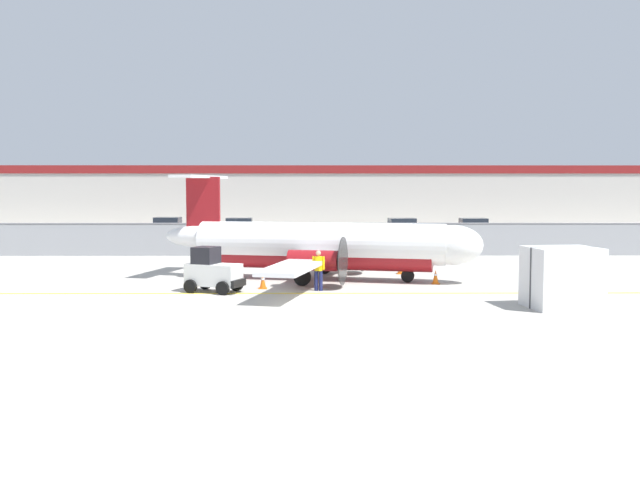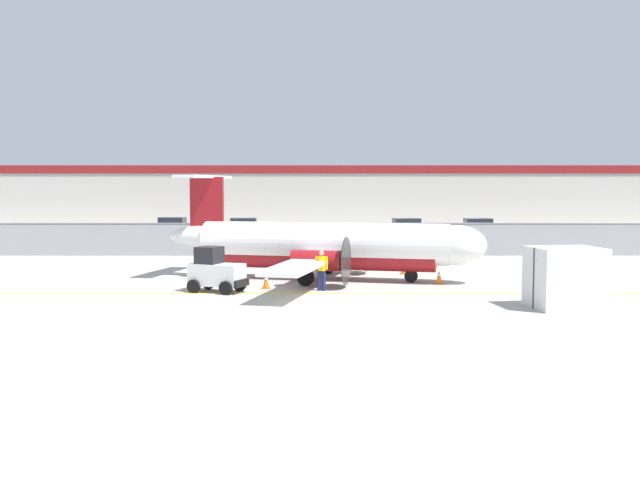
# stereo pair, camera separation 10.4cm
# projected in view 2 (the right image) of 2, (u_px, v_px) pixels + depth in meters

# --- Properties ---
(ground_plane) EXTENTS (140.00, 140.00, 0.01)m
(ground_plane) POSITION_uv_depth(u_px,v_px,m) (323.00, 293.00, 29.24)
(ground_plane) COLOR #ADA89E
(perimeter_fence) EXTENTS (98.00, 0.10, 2.10)m
(perimeter_fence) POSITION_uv_depth(u_px,v_px,m) (321.00, 238.00, 45.11)
(perimeter_fence) COLOR gray
(perimeter_fence) RESTS_ON ground
(parking_lot_strip) EXTENTS (98.00, 17.00, 0.12)m
(parking_lot_strip) POSITION_uv_depth(u_px,v_px,m) (320.00, 241.00, 56.66)
(parking_lot_strip) COLOR #38383A
(parking_lot_strip) RESTS_ON ground
(background_building) EXTENTS (91.00, 8.10, 6.50)m
(background_building) POSITION_uv_depth(u_px,v_px,m) (319.00, 197.00, 74.85)
(background_building) COLOR beige
(background_building) RESTS_ON ground
(commuter_airplane) EXTENTS (15.18, 15.94, 4.92)m
(commuter_airplane) POSITION_uv_depth(u_px,v_px,m) (326.00, 246.00, 33.37)
(commuter_airplane) COLOR white
(commuter_airplane) RESTS_ON ground
(baggage_tug) EXTENTS (2.57, 2.04, 1.88)m
(baggage_tug) POSITION_uv_depth(u_px,v_px,m) (212.00, 272.00, 29.56)
(baggage_tug) COLOR silver
(baggage_tug) RESTS_ON ground
(ground_crew_worker) EXTENTS (0.55, 0.41, 1.70)m
(ground_crew_worker) POSITION_uv_depth(u_px,v_px,m) (318.00, 268.00, 29.91)
(ground_crew_worker) COLOR #191E4C
(ground_crew_worker) RESTS_ON ground
(cargo_container) EXTENTS (2.66, 2.33, 2.20)m
(cargo_container) POSITION_uv_depth(u_px,v_px,m) (561.00, 278.00, 25.65)
(cargo_container) COLOR silver
(cargo_container) RESTS_ON ground
(traffic_cone_near_left) EXTENTS (0.36, 0.36, 0.64)m
(traffic_cone_near_left) POSITION_uv_depth(u_px,v_px,m) (401.00, 268.00, 35.71)
(traffic_cone_near_left) COLOR orange
(traffic_cone_near_left) RESTS_ON ground
(traffic_cone_near_right) EXTENTS (0.36, 0.36, 0.64)m
(traffic_cone_near_right) POSITION_uv_depth(u_px,v_px,m) (435.00, 277.00, 32.01)
(traffic_cone_near_right) COLOR orange
(traffic_cone_near_right) RESTS_ON ground
(traffic_cone_far_left) EXTENTS (0.36, 0.36, 0.64)m
(traffic_cone_far_left) POSITION_uv_depth(u_px,v_px,m) (263.00, 281.00, 30.56)
(traffic_cone_far_left) COLOR orange
(traffic_cone_far_left) RESTS_ON ground
(parked_car_0) EXTENTS (4.30, 2.20, 1.58)m
(parked_car_0) POSITION_uv_depth(u_px,v_px,m) (168.00, 226.00, 62.81)
(parked_car_0) COLOR red
(parked_car_0) RESTS_ON parking_lot_strip
(parked_car_1) EXTENTS (4.25, 2.10, 1.58)m
(parked_car_1) POSITION_uv_depth(u_px,v_px,m) (239.00, 227.00, 61.31)
(parked_car_1) COLOR slate
(parked_car_1) RESTS_ON parking_lot_strip
(parked_car_2) EXTENTS (4.35, 2.33, 1.58)m
(parked_car_2) POSITION_uv_depth(u_px,v_px,m) (317.00, 234.00, 52.90)
(parked_car_2) COLOR silver
(parked_car_2) RESTS_ON parking_lot_strip
(parked_car_3) EXTENTS (4.37, 2.37, 1.58)m
(parked_car_3) POSITION_uv_depth(u_px,v_px,m) (402.00, 228.00, 60.72)
(parked_car_3) COLOR silver
(parked_car_3) RESTS_ON parking_lot_strip
(parked_car_4) EXTENTS (4.24, 2.09, 1.58)m
(parked_car_4) POSITION_uv_depth(u_px,v_px,m) (476.00, 228.00, 60.63)
(parked_car_4) COLOR red
(parked_car_4) RESTS_ON parking_lot_strip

